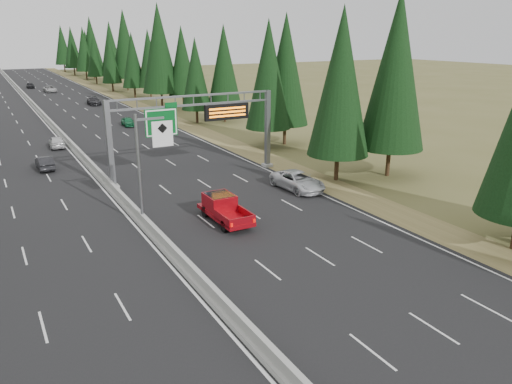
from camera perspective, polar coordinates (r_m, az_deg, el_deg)
road at (r=89.69m, az=-23.08°, el=7.81°), size 32.00×260.00×0.08m
shoulder_right at (r=93.20m, az=-12.09°, el=9.14°), size 3.60×260.00×0.06m
median_barrier at (r=89.64m, az=-23.11°, el=8.04°), size 0.70×260.00×0.85m
sign_gantry at (r=47.43m, az=-6.28°, el=7.88°), size 16.75×0.98×7.80m
hov_sign_pole at (r=35.64m, az=-12.36°, el=3.42°), size 2.80×0.50×8.00m
tree_row_right at (r=88.02m, az=-8.44°, el=14.78°), size 11.35×236.15×18.76m
silver_minivan at (r=44.04m, az=4.78°, el=1.29°), size 2.97×5.85×1.58m
red_pickup at (r=36.73m, az=-3.88°, el=-1.67°), size 2.04×5.72×1.87m
car_ahead_green at (r=77.25m, az=-14.41°, el=7.80°), size 1.65×3.86×1.30m
car_ahead_dkred at (r=71.17m, az=-10.75°, el=7.24°), size 1.78×4.12×1.32m
car_ahead_dkgrey at (r=102.54m, az=-18.04°, el=9.86°), size 2.11×5.08×1.47m
car_ahead_white at (r=128.83m, az=-22.49°, el=10.83°), size 2.69×5.39×1.47m
car_ahead_far at (r=140.31m, az=-24.39°, el=11.05°), size 1.68×4.15×1.41m
car_onc_near at (r=54.89m, az=-23.00°, el=3.09°), size 1.51×4.11×1.34m
car_onc_white at (r=64.97m, az=-21.82°, el=5.35°), size 1.90×4.26×1.42m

